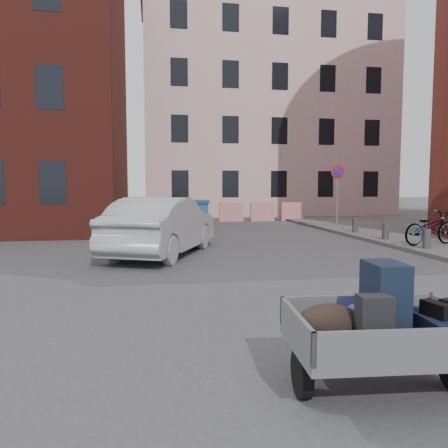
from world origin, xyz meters
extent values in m
plane|color=#38383A|center=(0.00, 0.00, 0.00)|extent=(120.00, 120.00, 0.00)
cube|color=#D0A2A0|center=(6.00, 22.00, 7.00)|extent=(16.00, 8.00, 14.00)
cylinder|color=gray|center=(6.00, 9.50, 1.42)|extent=(0.07, 0.07, 2.60)
cylinder|color=red|center=(6.00, 9.48, 2.47)|extent=(0.60, 0.03, 0.60)
cylinder|color=navy|center=(6.00, 9.46, 2.47)|extent=(0.44, 0.03, 0.44)
cylinder|color=#3A3A3D|center=(6.00, 3.40, 0.40)|extent=(0.22, 0.22, 0.55)
cylinder|color=#3A3A3D|center=(6.00, 5.60, 0.40)|extent=(0.22, 0.22, 0.55)
cylinder|color=#3A3A3D|center=(6.00, 7.80, 0.40)|extent=(0.22, 0.22, 0.55)
cube|color=red|center=(2.50, 15.00, 0.50)|extent=(1.30, 0.18, 1.00)
cube|color=red|center=(4.20, 15.00, 0.50)|extent=(1.30, 0.18, 1.00)
cube|color=red|center=(5.90, 15.00, 0.50)|extent=(1.30, 0.18, 1.00)
cylinder|color=black|center=(-0.37, -4.15, 0.22)|extent=(0.13, 0.45, 0.44)
cube|color=slate|center=(0.35, -4.20, 0.46)|extent=(1.68, 1.21, 0.08)
cube|color=slate|center=(-0.43, -4.15, 0.64)|extent=(0.12, 1.10, 0.28)
cube|color=slate|center=(0.39, -3.68, 0.64)|extent=(1.60, 0.16, 0.28)
cube|color=slate|center=(0.31, -4.73, 0.64)|extent=(1.60, 0.16, 0.28)
cube|color=slate|center=(0.41, -3.31, 0.40)|extent=(0.13, 0.70, 0.06)
cube|color=#141E31|center=(0.40, -4.16, 0.85)|extent=(0.33, 0.47, 0.70)
cube|color=black|center=(0.84, -4.34, 0.62)|extent=(0.44, 0.63, 0.25)
ellipsoid|color=black|center=(-0.16, -4.22, 0.68)|extent=(0.62, 0.40, 0.36)
cube|color=black|center=(0.15, -4.44, 0.74)|extent=(0.29, 0.20, 0.48)
ellipsoid|color=blue|center=(0.32, -3.85, 0.62)|extent=(0.38, 0.33, 0.24)
cube|color=black|center=(0.76, -4.38, 0.81)|extent=(0.16, 0.29, 0.13)
cube|color=#1C5089|center=(-0.92, 9.82, 0.60)|extent=(3.19, 1.90, 1.20)
cube|color=navy|center=(-0.92, 9.82, 1.25)|extent=(3.30, 2.01, 0.10)
imported|color=#9C9EA3|center=(-1.37, 4.20, 0.79)|extent=(3.38, 5.08, 1.58)
imported|color=black|center=(6.60, 4.12, 0.64)|extent=(2.07, 1.11, 1.03)
camera|label=1|loc=(-1.67, -7.74, 1.89)|focal=35.00mm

